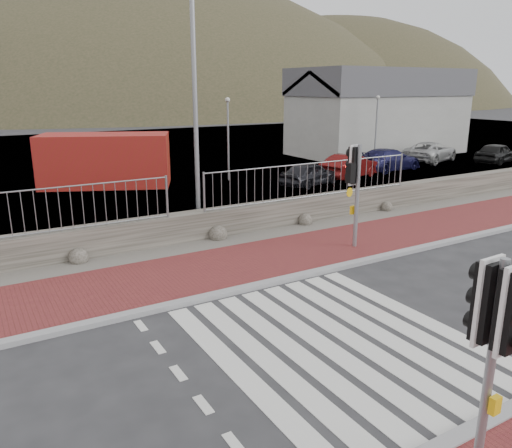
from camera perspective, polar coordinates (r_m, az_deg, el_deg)
ground at (r=9.82m, az=9.19°, el=-13.09°), size 220.00×220.00×0.00m
sidewalk_far at (r=13.24m, az=-3.31°, el=-4.98°), size 40.00×3.00×0.08m
kerb_near at (r=8.11m, az=23.75°, el=-20.71°), size 40.00×0.25×0.12m
kerb_far at (r=12.01m, az=0.01°, el=-7.10°), size 40.00×0.25×0.12m
zebra_crossing at (r=9.82m, az=9.20°, el=-13.06°), size 4.62×5.60×0.01m
gravel_strip at (r=14.95m, az=-6.84°, el=-2.67°), size 40.00×1.50×0.06m
stone_wall at (r=15.53m, az=-8.09°, el=-0.40°), size 40.00×0.60×0.90m
railing at (r=15.08m, az=-8.07°, el=4.48°), size 18.07×0.07×1.22m
quay at (r=35.21m, az=-21.25°, el=6.86°), size 120.00×40.00×0.50m
water at (r=69.83m, az=-26.33°, el=10.12°), size 220.00×50.00×0.05m
harbor_building at (r=36.88m, az=13.84°, el=12.39°), size 12.20×6.20×5.80m
hills_backdrop at (r=99.21m, az=-22.16°, el=-1.88°), size 254.00×90.00×100.00m
traffic_signal_near at (r=6.39m, az=25.77°, el=-10.21°), size 0.41×0.26×2.85m
traffic_signal_far at (r=14.56m, az=11.52°, el=5.58°), size 0.76×0.39×3.09m
streetlight at (r=16.02m, az=-6.52°, el=15.59°), size 1.73×0.69×8.38m
shipping_container at (r=25.08m, az=-16.82°, el=7.00°), size 6.42×4.67×2.47m
car_a at (r=24.29m, az=6.18°, el=5.72°), size 3.60×2.18×1.15m
car_b at (r=26.58m, az=10.69°, el=6.50°), size 4.01×2.34×1.25m
car_c at (r=29.48m, az=14.89°, el=7.13°), size 4.50×2.24×1.26m
car_d at (r=33.85m, az=19.31°, el=7.80°), size 4.92×3.38×1.25m
car_e at (r=34.63m, az=25.78°, el=7.30°), size 3.96×2.29×1.27m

